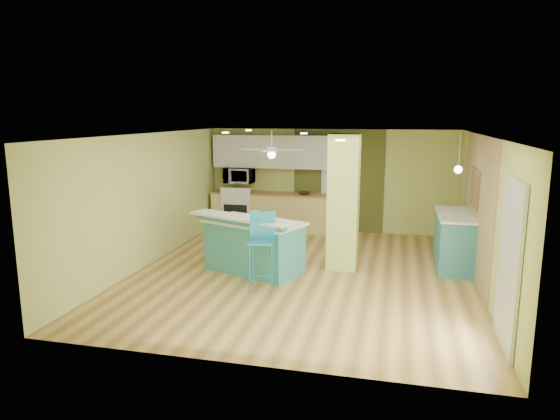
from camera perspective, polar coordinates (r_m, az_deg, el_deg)
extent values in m
cube|color=olive|center=(9.19, 2.66, -7.21)|extent=(6.00, 7.00, 0.01)
cube|color=white|center=(8.74, 2.80, 8.63)|extent=(6.00, 7.00, 0.01)
cube|color=#BBC268|center=(12.30, 5.78, 3.36)|extent=(6.00, 0.01, 2.50)
cube|color=#BBC268|center=(5.56, -4.05, -5.80)|extent=(6.00, 0.01, 2.50)
cube|color=#BBC268|center=(9.88, -14.67, 1.22)|extent=(0.01, 7.00, 2.50)
cube|color=#BBC268|center=(8.84, 22.23, -0.34)|extent=(0.01, 7.00, 2.50)
cube|color=#8F7A51|center=(9.42, 21.59, 0.36)|extent=(0.02, 3.40, 2.50)
cube|color=#4B5221|center=(12.26, 6.69, 3.31)|extent=(2.20, 0.02, 2.50)
cube|color=silver|center=(12.27, 6.65, 2.14)|extent=(0.82, 0.05, 2.00)
cube|color=silver|center=(6.68, 24.72, -5.74)|extent=(0.04, 1.08, 2.10)
cube|color=#BCD362|center=(9.28, 7.25, 0.88)|extent=(0.55, 0.55, 2.50)
cube|color=#CEBF6C|center=(12.37, -0.46, -0.30)|extent=(3.20, 0.60, 0.90)
cube|color=#996434|center=(12.29, -0.46, 1.85)|extent=(3.25, 0.63, 0.04)
cube|color=white|center=(12.63, -4.65, -0.10)|extent=(0.76, 0.64, 0.90)
cube|color=black|center=(12.33, -5.12, -0.52)|extent=(0.59, 0.02, 0.50)
cube|color=white|center=(12.26, -5.12, 2.12)|extent=(0.76, 0.06, 0.18)
cube|color=silver|center=(12.29, -0.34, 6.69)|extent=(3.20, 0.34, 0.80)
imported|color=white|center=(12.49, -4.71, 3.95)|extent=(0.70, 0.48, 0.39)
cylinder|color=white|center=(10.94, -0.97, 8.01)|extent=(0.03, 0.03, 0.40)
cylinder|color=white|center=(10.95, -0.97, 6.96)|extent=(0.24, 0.24, 0.10)
sphere|color=white|center=(10.96, -0.96, 6.34)|extent=(0.18, 0.18, 0.18)
cylinder|color=white|center=(9.42, 19.82, 6.24)|extent=(0.01, 0.01, 0.62)
sphere|color=white|center=(9.44, 19.70, 4.37)|extent=(0.14, 0.14, 0.14)
cube|color=brown|center=(9.57, 21.42, 2.34)|extent=(0.03, 0.90, 0.70)
cube|color=teal|center=(9.16, -2.97, -4.30)|extent=(1.89, 1.42, 0.90)
cube|color=silver|center=(9.05, -3.00, -1.39)|extent=(2.02, 1.55, 0.05)
cube|color=teal|center=(8.73, -4.62, -1.27)|extent=(1.83, 0.84, 0.13)
cube|color=silver|center=(8.72, -4.63, -0.88)|extent=(2.06, 1.15, 0.04)
cylinder|color=teal|center=(8.05, -3.51, -6.82)|extent=(0.03, 0.03, 0.80)
cylinder|color=teal|center=(8.01, -0.96, -6.88)|extent=(0.03, 0.03, 0.80)
cylinder|color=teal|center=(8.39, -3.19, -6.08)|extent=(0.03, 0.03, 0.80)
cylinder|color=teal|center=(8.35, -0.75, -6.14)|extent=(0.03, 0.03, 0.80)
cube|color=teal|center=(8.08, -2.12, -3.64)|extent=(0.49, 0.49, 0.03)
cube|color=teal|center=(8.21, -1.99, -1.69)|extent=(0.42, 0.10, 0.45)
cube|color=teal|center=(9.94, 19.32, -3.43)|extent=(0.64, 1.54, 0.99)
cube|color=white|center=(9.83, 19.51, -0.51)|extent=(0.68, 1.61, 0.04)
imported|color=#392117|center=(12.07, 2.79, 1.93)|extent=(0.31, 0.31, 0.07)
cylinder|color=gold|center=(9.10, -2.89, -0.63)|extent=(0.13, 0.13, 0.17)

